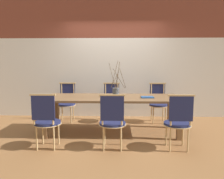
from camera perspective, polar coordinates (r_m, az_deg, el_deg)
ground_plane at (r=4.55m, az=-0.00°, el=-11.18°), size 16.00×16.00×0.00m
wall_rear at (r=5.73m, az=0.42°, el=8.80°), size 12.00×0.06×3.20m
dining_table at (r=4.39m, az=-0.00°, el=-3.04°), size 2.71×0.98×0.74m
chair_near_leftend at (r=3.78m, az=-16.76°, el=-7.54°), size 0.46×0.46×0.94m
chair_near_left at (r=3.59m, az=0.10°, el=-8.01°), size 0.46×0.46×0.94m
chair_near_center at (r=3.72m, az=16.91°, el=-7.79°), size 0.46×0.46×0.94m
chair_far_leftend at (r=5.42m, az=-11.74°, el=-3.01°), size 0.46×0.46×0.94m
chair_far_left at (r=5.27m, az=-0.14°, el=-3.14°), size 0.46×0.46×0.94m
chair_far_center at (r=5.35m, az=11.97°, el=-3.13°), size 0.46×0.46×0.94m
vase_centerpiece at (r=4.34m, az=0.99°, el=-0.53°), size 0.35×0.31×0.73m
book_stack at (r=4.33m, az=9.22°, el=-2.00°), size 0.25×0.19×0.02m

